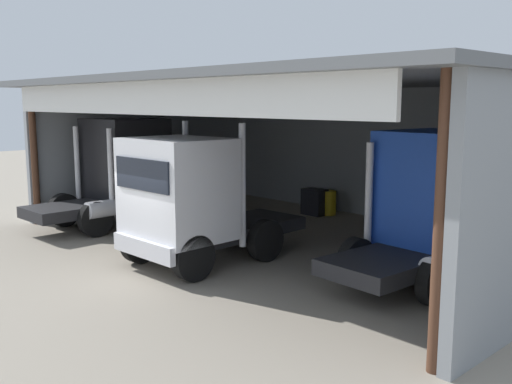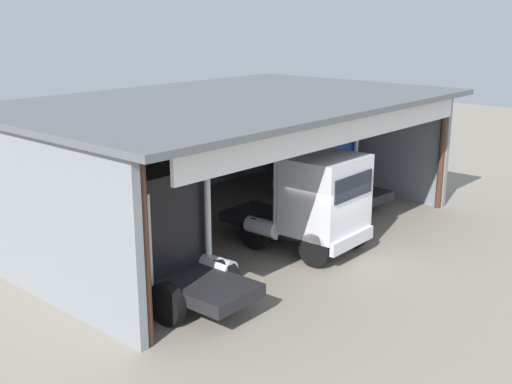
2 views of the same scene
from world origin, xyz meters
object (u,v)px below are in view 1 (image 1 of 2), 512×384
at_px(oil_drum, 328,203).
at_px(truck_black_center_bay, 119,170).
at_px(tool_cart, 314,202).
at_px(truck_white_center_left_bay, 189,200).
at_px(truck_blue_left_bay, 436,203).

bearing_deg(oil_drum, truck_black_center_bay, -120.29).
bearing_deg(oil_drum, tool_cart, -136.00).
bearing_deg(oil_drum, truck_white_center_left_bay, -76.72).
distance_m(truck_blue_left_bay, oil_drum, 8.39).
xyz_separation_m(truck_blue_left_bay, oil_drum, (-6.97, 4.44, -1.44)).
relative_size(truck_white_center_left_bay, truck_blue_left_bay, 1.04).
distance_m(truck_black_center_bay, truck_blue_left_bay, 11.12).
distance_m(truck_blue_left_bay, tool_cart, 8.52).
distance_m(truck_black_center_bay, truck_white_center_left_bay, 5.95).
distance_m(oil_drum, tool_cart, 0.54).
bearing_deg(truck_white_center_left_bay, truck_black_center_bay, -14.22).
bearing_deg(truck_blue_left_bay, truck_black_center_bay, -165.24).
bearing_deg(truck_black_center_bay, truck_white_center_left_bay, -14.32).
xyz_separation_m(truck_white_center_left_bay, oil_drum, (-1.89, 7.99, -1.29)).
relative_size(truck_black_center_bay, truck_blue_left_bay, 0.97).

